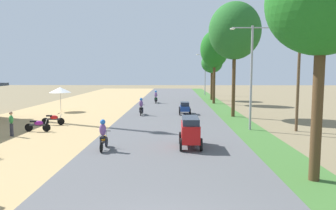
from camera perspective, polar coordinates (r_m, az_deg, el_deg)
The scene contains 16 objects.
parked_motorbike_second at distance 24.15m, azimuth -22.05°, elevation -3.23°, with size 1.80×0.54×0.94m.
parked_motorbike_third at distance 26.67m, azimuth -19.65°, elevation -2.30°, with size 1.80×0.54×0.94m.
vendor_umbrella at distance 35.19m, azimuth -18.56°, elevation 2.55°, with size 2.20×2.20×2.52m.
pedestrian_on_shoulder at distance 23.04m, azimuth -26.01°, elevation -2.79°, with size 0.43×0.40×1.62m.
median_tree_nearest at distance 13.55m, azimuth 25.68°, elevation 15.95°, with size 4.10×4.10×8.68m.
median_tree_second at distance 30.35m, azimuth 11.74°, elevation 12.71°, with size 4.70×4.70×10.39m.
median_tree_third at distance 42.11m, azimuth 8.24°, elevation 9.72°, with size 3.63×3.63×9.33m.
median_tree_fourth at distance 47.42m, azimuth 7.78°, elevation 7.32°, with size 3.09×3.09×6.78m.
streetlamp_near at distance 23.54m, azimuth 14.57°, elevation 6.00°, with size 3.16×0.20×7.34m.
streetlamp_mid at distance 57.28m, azimuth 6.60°, elevation 6.03°, with size 3.16×0.20×7.27m.
utility_pole_near at distance 24.33m, azimuth 22.21°, elevation 7.46°, with size 1.80×0.20×9.71m.
car_van_red at distance 17.72m, azimuth 3.96°, elevation -4.49°, with size 1.19×2.41×1.67m.
car_sedan_blue at distance 31.33m, azimuth 2.98°, elevation -0.41°, with size 1.10×2.26×1.19m.
motorbike_foreground_rider at distance 17.44m, azimuth -11.36°, elevation -5.33°, with size 0.54×1.80×1.66m.
motorbike_ahead_second at distance 30.66m, azimuth -4.76°, elevation -0.35°, with size 0.54×1.80×1.66m.
motorbike_ahead_third at distance 41.96m, azimuth -2.16°, elevation 1.39°, with size 0.54×1.80×1.66m.
Camera 1 is at (0.36, -6.97, 4.26)m, focal length 34.40 mm.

